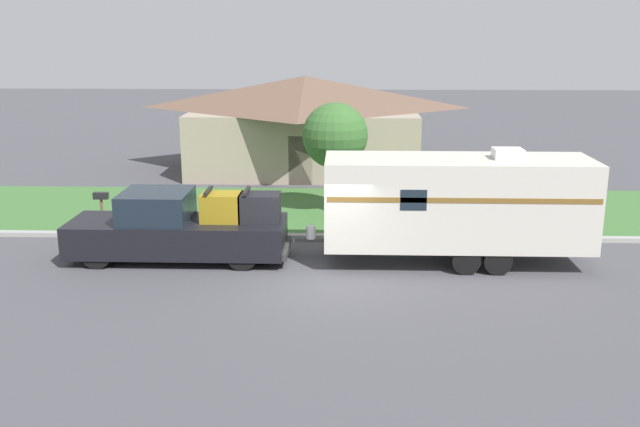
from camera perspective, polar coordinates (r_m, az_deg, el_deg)
name	(u,v)px	position (r m, az deg, el deg)	size (l,w,h in m)	color
ground_plane	(325,279)	(19.05, 0.38, -5.27)	(120.00, 120.00, 0.00)	#47474C
curb_strip	(328,237)	(22.59, 0.65, -1.86)	(80.00, 0.30, 0.14)	#999993
lawn_strip	(330,210)	(26.12, 0.83, 0.30)	(80.00, 7.00, 0.03)	#3D6B33
house_across_street	(305,121)	(33.78, -1.20, 7.42)	(10.93, 8.43, 4.33)	gray
pickup_truck	(180,228)	(20.78, -11.13, -1.18)	(6.27, 2.08, 2.08)	black
travel_trailer	(457,202)	(20.28, 10.92, 0.92)	(8.28, 2.33, 3.29)	black
mailbox	(101,201)	(24.54, -17.10, 0.97)	(0.48, 0.20, 1.25)	brown
tree_in_yard	(335,136)	(25.12, 1.21, 6.22)	(2.31, 2.31, 3.98)	brown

